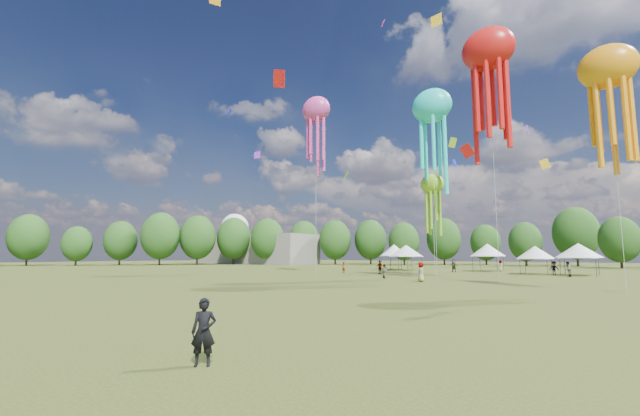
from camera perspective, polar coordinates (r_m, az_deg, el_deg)
The scene contains 10 objects.
ground at distance 18.68m, azimuth -25.70°, elevation -13.86°, with size 300.00×300.00×0.00m, color #384416.
observer_main at distance 10.23m, azimuth -16.09°, elevation -16.43°, with size 0.56×0.37×1.55m, color black.
spectator_near at distance 45.29m, azimuth 9.11°, elevation -8.80°, with size 0.74×0.58×1.53m, color gray.
spectators_far at distance 57.14m, azimuth 20.90°, elevation -7.85°, with size 26.77×31.75×1.88m.
festival_tents at distance 65.76m, azimuth 20.24°, elevation -5.67°, with size 33.14×11.34×4.36m.
show_kites at distance 46.78m, azimuth 14.94°, elevation 13.36°, with size 38.53×14.06×25.43m.
small_kites at distance 59.05m, azimuth 19.93°, elevation 21.45°, with size 81.94×58.21×46.10m.
treeline at distance 73.71m, azimuth 22.43°, elevation -3.01°, with size 201.57×95.24×13.43m.
hangar at distance 119.50m, azimuth -9.34°, elevation -5.83°, with size 40.00×12.00×8.00m, color gray.
radome at distance 135.73m, azimuth -11.95°, elevation -3.33°, with size 9.00×9.00×16.00m.
Camera 1 is at (16.59, -8.19, 2.56)m, focal length 22.68 mm.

